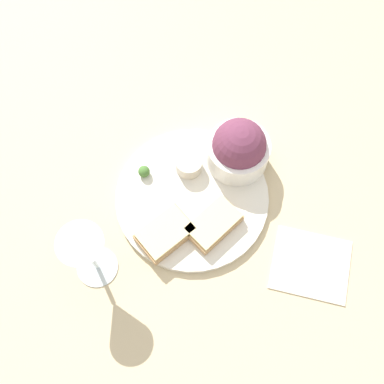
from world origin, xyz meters
TOP-DOWN VIEW (x-y plane):
  - ground_plane at (0.00, 0.00)m, footprint 4.00×4.00m
  - dinner_plate at (0.00, 0.00)m, footprint 0.29×0.29m
  - salad_bowl at (0.11, -0.04)m, footprint 0.12×0.12m
  - sauce_ramekin at (0.05, 0.03)m, footprint 0.05×0.05m
  - cheese_toast_near at (-0.09, 0.01)m, footprint 0.12×0.10m
  - cheese_toast_far at (-0.04, -0.06)m, footprint 0.11×0.09m
  - wine_glass at (-0.20, 0.09)m, footprint 0.08×0.08m
  - garnish at (0.00, 0.10)m, footprint 0.02×0.02m
  - napkin at (-0.02, -0.25)m, footprint 0.15×0.16m

SIDE VIEW (x-z plane):
  - ground_plane at x=0.00m, z-range 0.00..0.00m
  - napkin at x=-0.02m, z-range 0.00..0.01m
  - dinner_plate at x=0.00m, z-range 0.00..0.01m
  - garnish at x=0.00m, z-range 0.01..0.04m
  - cheese_toast_far at x=-0.04m, z-range 0.01..0.04m
  - cheese_toast_near at x=-0.09m, z-range 0.01..0.04m
  - sauce_ramekin at x=0.05m, z-range 0.02..0.05m
  - salad_bowl at x=0.11m, z-range 0.00..0.11m
  - wine_glass at x=-0.20m, z-range 0.03..0.18m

